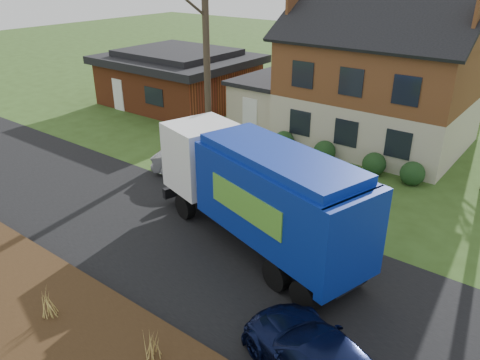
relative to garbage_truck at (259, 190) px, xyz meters
The scene contains 9 objects.
ground 4.05m from the garbage_truck, 156.71° to the right, with size 120.00×120.00×0.00m, color #2F4918.
road 4.04m from the garbage_truck, 156.71° to the right, with size 80.00×7.00×0.02m, color black.
mulch_verge 7.62m from the garbage_truck, 115.09° to the right, with size 80.00×3.50×0.30m, color black.
main_house 12.80m from the garbage_truck, 97.33° to the left, with size 12.95×8.95×9.26m.
ranch_house 19.09m from the garbage_truck, 142.33° to the left, with size 9.80×8.20×3.70m.
garbage_truck is the anchor object (origin of this frame).
silver_sedan 6.67m from the garbage_truck, 151.24° to the left, with size 1.42×4.08×1.35m, color #A5A9AD.
grass_clump_mid 7.17m from the garbage_truck, 108.65° to the right, with size 0.30×0.25×0.84m.
grass_clump_east 6.23m from the garbage_truck, 79.30° to the right, with size 0.34×0.28×0.84m.
Camera 1 is at (11.07, -10.08, 9.08)m, focal length 35.00 mm.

